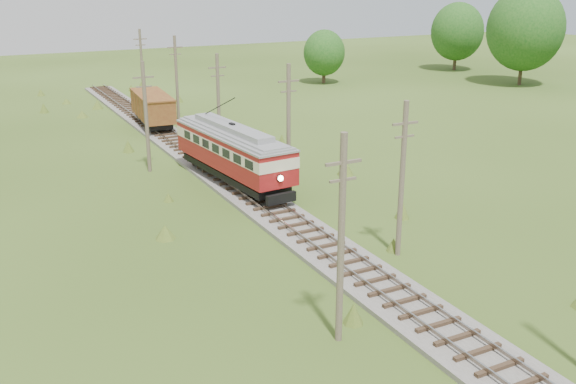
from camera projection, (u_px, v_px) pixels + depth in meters
railbed_main at (232, 182)px, 47.48m from camera, size 3.60×96.00×0.57m
streetcar at (233, 149)px, 46.34m from camera, size 4.26×13.38×6.06m
gondola at (153, 107)px, 64.22m from camera, size 3.66×9.20×2.98m
gravel_pile at (214, 137)px, 59.38m from camera, size 3.05×3.23×1.11m
utility_pole_r_2 at (402, 178)px, 34.07m from camera, size 1.60×0.30×8.60m
utility_pole_r_3 at (289, 127)px, 44.92m from camera, size 1.60×0.30×9.00m
utility_pole_r_4 at (218, 101)px, 55.90m from camera, size 1.60×0.30×8.40m
utility_pole_r_5 at (177, 78)px, 66.95m from camera, size 1.60×0.30×8.90m
utility_pole_r_6 at (142, 65)px, 77.86m from camera, size 1.60×0.30×8.70m
utility_pole_l_a at (341, 239)px, 25.70m from camera, size 1.60×0.30×9.00m
utility_pole_l_b at (146, 116)px, 49.25m from camera, size 1.60×0.30×8.60m
tree_right_4 at (525, 29)px, 88.69m from camera, size 10.50×10.50×13.53m
tree_right_5 at (457, 32)px, 103.54m from camera, size 8.40×8.40×10.82m
tree_mid_b at (324, 53)px, 91.19m from camera, size 5.88×5.88×7.57m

